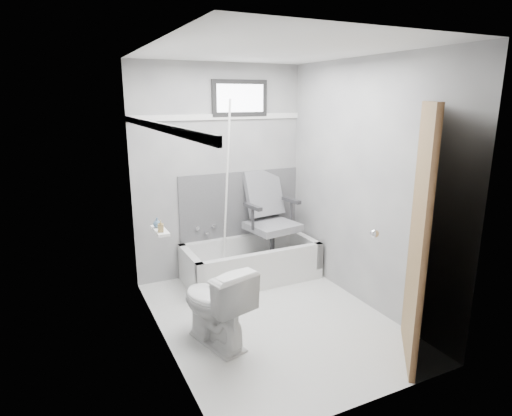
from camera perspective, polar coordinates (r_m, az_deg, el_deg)
floor at (r=4.18m, az=2.16°, el=-14.52°), size 2.60×2.60×0.00m
ceiling at (r=3.67m, az=2.53°, el=20.35°), size 2.60×2.60×0.00m
wall_back at (r=4.91m, az=-4.84°, el=4.77°), size 2.00×0.02×2.40m
wall_front at (r=2.71m, az=15.39°, el=-3.77°), size 2.00×0.02×2.40m
wall_left at (r=3.40m, az=-12.71°, el=0.10°), size 0.02×2.60×2.40m
wall_right at (r=4.30m, az=14.20°, el=2.98°), size 0.02×2.60×2.40m
bathtub at (r=4.93m, az=-0.70°, el=-7.13°), size 1.50×0.70×0.42m
office_chair at (r=4.94m, az=2.21°, el=-1.55°), size 0.71×0.71×1.08m
toilet at (r=3.67m, az=-5.48°, el=-12.71°), size 0.58×0.80×0.71m
door at (r=3.48m, az=27.28°, el=-4.29°), size 0.78×0.78×2.00m
window at (r=4.92m, az=-2.18°, el=14.43°), size 0.66×0.04×0.40m
backerboard at (r=5.07m, az=-2.07°, el=0.51°), size 1.50×0.02×0.78m
trim_back at (r=4.83m, az=-4.95°, el=12.01°), size 2.00×0.02×0.06m
trim_left at (r=3.31m, az=-13.09°, el=10.58°), size 0.02×2.60×0.06m
pole at (r=4.71m, az=-3.94°, el=2.51°), size 0.02×0.31×1.93m
shelf at (r=3.83m, az=-12.67°, el=-2.95°), size 0.10×0.32×0.02m
soap_bottle_a at (r=3.73m, az=-12.59°, el=-2.35°), size 0.06×0.06×0.10m
soap_bottle_b at (r=3.87m, az=-13.07°, el=-1.89°), size 0.09×0.09×0.09m
faucet at (r=4.97m, az=-6.72°, el=-2.89°), size 0.26×0.10×0.16m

